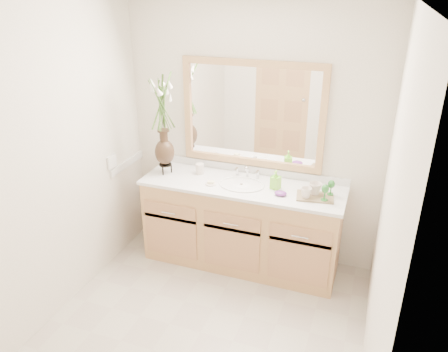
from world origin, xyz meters
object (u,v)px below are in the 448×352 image
at_px(tray, 315,197).
at_px(tumbler, 200,169).
at_px(flower_vase, 162,111).
at_px(soap_bottle, 276,181).

bearing_deg(tray, tumbler, 164.29).
bearing_deg(tumbler, tray, -6.80).
height_order(flower_vase, tumbler, flower_vase).
bearing_deg(tumbler, soap_bottle, -5.55).
distance_m(tumbler, tray, 1.12).
bearing_deg(soap_bottle, tray, 6.11).
distance_m(soap_bottle, tray, 0.37).
relative_size(flower_vase, soap_bottle, 5.84).
xyz_separation_m(flower_vase, tumbler, (0.31, 0.09, -0.55)).
relative_size(tumbler, tray, 0.33).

